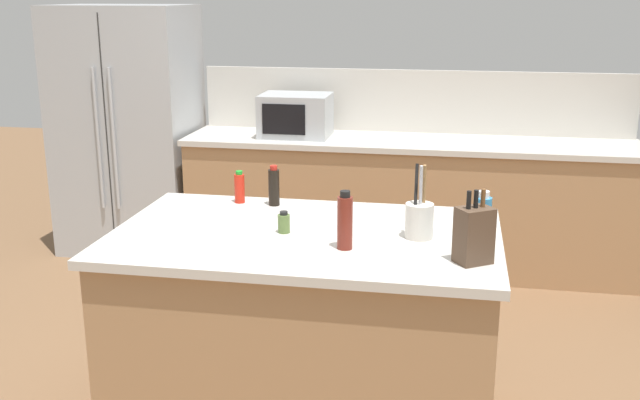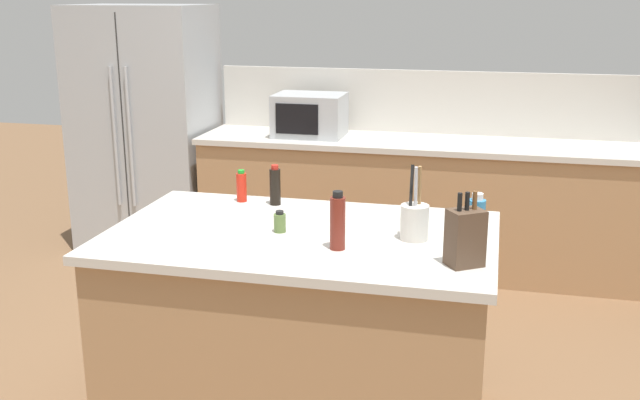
% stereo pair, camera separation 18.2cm
% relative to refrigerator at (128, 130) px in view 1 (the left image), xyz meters
% --- Properties ---
extents(back_counter_run, '(3.21, 0.66, 0.94)m').
position_rel_refrigerator_xyz_m(back_counter_run, '(2.14, -0.05, -0.46)').
color(back_counter_run, '#A87C54').
rests_on(back_counter_run, ground_plane).
extents(wall_backsplash, '(3.17, 0.03, 0.46)m').
position_rel_refrigerator_xyz_m(wall_backsplash, '(2.14, 0.27, 0.24)').
color(wall_backsplash, beige).
rests_on(wall_backsplash, back_counter_run).
extents(kitchen_island, '(1.68, 1.04, 0.94)m').
position_rel_refrigerator_xyz_m(kitchen_island, '(1.84, -2.25, -0.46)').
color(kitchen_island, '#A87C54').
rests_on(kitchen_island, ground_plane).
extents(refrigerator, '(1.00, 0.75, 1.86)m').
position_rel_refrigerator_xyz_m(refrigerator, '(0.00, 0.00, 0.00)').
color(refrigerator, '#ADB2B7').
rests_on(refrigerator, ground_plane).
extents(microwave, '(0.49, 0.39, 0.30)m').
position_rel_refrigerator_xyz_m(microwave, '(1.32, -0.05, 0.16)').
color(microwave, '#ADB2B7').
rests_on(microwave, back_counter_run).
extents(knife_block, '(0.16, 0.16, 0.29)m').
position_rel_refrigerator_xyz_m(knife_block, '(2.55, -2.50, 0.12)').
color(knife_block, '#4C3828').
rests_on(knife_block, kitchen_island).
extents(utensil_crock, '(0.12, 0.12, 0.32)m').
position_rel_refrigerator_xyz_m(utensil_crock, '(2.33, -2.23, 0.09)').
color(utensil_crock, beige).
rests_on(utensil_crock, kitchen_island).
extents(dish_soap_bottle, '(0.07, 0.07, 0.25)m').
position_rel_refrigerator_xyz_m(dish_soap_bottle, '(2.59, -2.36, 0.13)').
color(dish_soap_bottle, '#3384BC').
rests_on(dish_soap_bottle, kitchen_island).
extents(vinegar_bottle, '(0.06, 0.06, 0.24)m').
position_rel_refrigerator_xyz_m(vinegar_bottle, '(2.04, -2.43, 0.12)').
color(vinegar_bottle, maroon).
rests_on(vinegar_bottle, kitchen_island).
extents(hot_sauce_bottle, '(0.05, 0.05, 0.16)m').
position_rel_refrigerator_xyz_m(hot_sauce_bottle, '(1.43, -1.84, 0.09)').
color(hot_sauce_bottle, red).
rests_on(hot_sauce_bottle, kitchen_island).
extents(spice_jar_oregano, '(0.05, 0.05, 0.10)m').
position_rel_refrigerator_xyz_m(spice_jar_oregano, '(1.75, -2.27, 0.05)').
color(spice_jar_oregano, '#567038').
rests_on(spice_jar_oregano, kitchen_island).
extents(soy_sauce_bottle, '(0.05, 0.05, 0.20)m').
position_rel_refrigerator_xyz_m(soy_sauce_bottle, '(1.61, -1.86, 0.10)').
color(soy_sauce_bottle, black).
rests_on(soy_sauce_bottle, kitchen_island).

